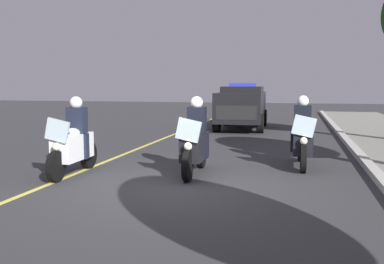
% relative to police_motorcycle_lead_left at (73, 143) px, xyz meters
% --- Properties ---
extents(ground_plane, '(80.00, 80.00, 0.00)m').
position_rel_police_motorcycle_lead_left_xyz_m(ground_plane, '(0.62, 2.43, -0.70)').
color(ground_plane, '#333335').
extents(lane_stripe_center, '(48.00, 0.12, 0.01)m').
position_rel_police_motorcycle_lead_left_xyz_m(lane_stripe_center, '(0.62, -0.01, -0.70)').
color(lane_stripe_center, '#E0D14C').
rests_on(lane_stripe_center, ground).
extents(police_motorcycle_lead_left, '(2.14, 0.58, 1.72)m').
position_rel_police_motorcycle_lead_left_xyz_m(police_motorcycle_lead_left, '(0.00, 0.00, 0.00)').
color(police_motorcycle_lead_left, black).
rests_on(police_motorcycle_lead_left, ground).
extents(police_motorcycle_lead_right, '(2.14, 0.58, 1.72)m').
position_rel_police_motorcycle_lead_left_xyz_m(police_motorcycle_lead_right, '(-0.69, 2.58, 0.00)').
color(police_motorcycle_lead_right, black).
rests_on(police_motorcycle_lead_right, ground).
extents(police_motorcycle_trailing, '(2.14, 0.58, 1.72)m').
position_rel_police_motorcycle_lead_left_xyz_m(police_motorcycle_trailing, '(-2.15, 4.89, 0.00)').
color(police_motorcycle_trailing, black).
rests_on(police_motorcycle_trailing, ground).
extents(police_suv, '(4.96, 2.20, 2.05)m').
position_rel_police_motorcycle_lead_left_xyz_m(police_suv, '(-10.81, 2.35, 0.37)').
color(police_suv, black).
rests_on(police_suv, ground).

